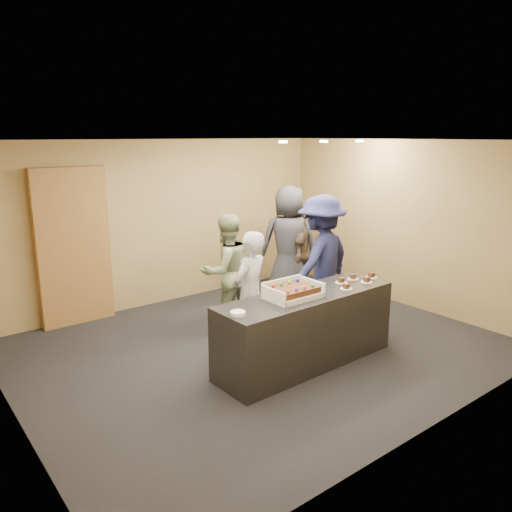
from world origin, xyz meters
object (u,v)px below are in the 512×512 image
serving_counter (306,329)px  sheet_cake (293,290)px  plate_stack (238,313)px  person_dark_suit (289,244)px  person_server_grey (250,294)px  person_brown_extra (300,253)px  cake_box (292,294)px  person_navy_man (321,260)px  storage_cabinet (73,247)px  person_sage_man (226,271)px

serving_counter → sheet_cake: 0.59m
plate_stack → person_dark_suit: 3.26m
serving_counter → person_server_grey: 0.83m
person_brown_extra → plate_stack: bearing=-6.9°
sheet_cake → person_server_grey: 0.70m
serving_counter → person_brown_extra: size_ratio=1.49×
cake_box → person_server_grey: bearing=102.3°
person_server_grey → person_navy_man: 1.53m
person_server_grey → person_navy_man: person_navy_man is taller
serving_counter → person_server_grey: bearing=117.4°
sheet_cake → person_brown_extra: (1.91, 1.94, -0.19)m
serving_counter → cake_box: size_ratio=3.78×
person_brown_extra → person_dark_suit: size_ratio=0.82×
person_dark_suit → storage_cabinet: bearing=10.4°
storage_cabinet → sheet_cake: 3.49m
serving_counter → person_navy_man: (1.14, 0.90, 0.52)m
sheet_cake → plate_stack: size_ratio=3.30×
storage_cabinet → sheet_cake: bearing=-64.3°
person_navy_man → plate_stack: bearing=11.3°
serving_counter → storage_cabinet: storage_cabinet is taller
storage_cabinet → plate_stack: bearing=-78.5°
storage_cabinet → serving_counter: bearing=-61.1°
cake_box → sheet_cake: size_ratio=1.17×
person_server_grey → person_dark_suit: 2.25m
serving_counter → cake_box: bearing=172.8°
person_sage_man → person_brown_extra: person_sage_man is taller
sheet_cake → person_sage_man: (0.18, 1.65, -0.16)m
person_sage_man → person_navy_man: 1.40m
person_sage_man → person_dark_suit: bearing=-164.5°
plate_stack → person_navy_man: size_ratio=0.08×
cake_box → person_dark_suit: 2.58m
cake_box → plate_stack: (-0.86, -0.09, -0.02)m
storage_cabinet → person_brown_extra: 3.63m
plate_stack → person_sage_man: (1.04, 1.72, -0.08)m
plate_stack → person_brown_extra: bearing=36.1°
serving_counter → sheet_cake: size_ratio=4.44×
person_navy_man → person_dark_suit: person_dark_suit is taller
sheet_cake → person_navy_man: size_ratio=0.28×
serving_counter → person_server_grey: person_server_grey is taller
cake_box → person_dark_suit: size_ratio=0.32×
person_server_grey → person_dark_suit: (1.82, 1.31, 0.18)m
plate_stack → person_sage_man: size_ratio=0.10×
person_sage_man → sheet_cake: bearing=86.9°
plate_stack → person_sage_man: person_sage_man is taller
cake_box → person_sage_man: size_ratio=0.38×
cake_box → person_brown_extra: (1.91, 1.92, -0.14)m
serving_counter → person_server_grey: (-0.36, 0.66, 0.36)m
plate_stack → person_dark_suit: size_ratio=0.08×
plate_stack → person_brown_extra: (2.76, 2.01, -0.11)m
person_server_grey → person_brown_extra: 2.41m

